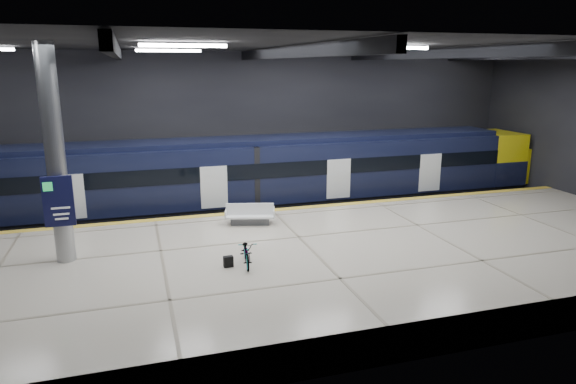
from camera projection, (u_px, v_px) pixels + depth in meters
name	position (u px, v px, depth m)	size (l,w,h in m)	color
ground	(291.00, 255.00, 20.26)	(30.00, 30.00, 0.00)	black
room_shell	(291.00, 109.00, 18.88)	(30.10, 16.10, 8.05)	black
platform	(312.00, 265.00, 17.80)	(30.00, 11.00, 1.10)	beige
safety_strip	(272.00, 210.00, 22.54)	(30.00, 0.40, 0.01)	yellow
rails	(258.00, 215.00, 25.34)	(30.00, 1.52, 0.16)	gray
train	(305.00, 173.00, 25.56)	(29.40, 2.84, 3.79)	black
bench	(250.00, 217.00, 20.52)	(2.10, 1.29, 0.87)	#595B60
bicycle	(247.00, 252.00, 16.31)	(0.57, 1.64, 0.86)	#99999E
pannier_bag	(228.00, 262.00, 16.20)	(0.30, 0.18, 0.35)	black
info_column	(56.00, 159.00, 15.97)	(0.90, 0.78, 6.90)	#9EA0A5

